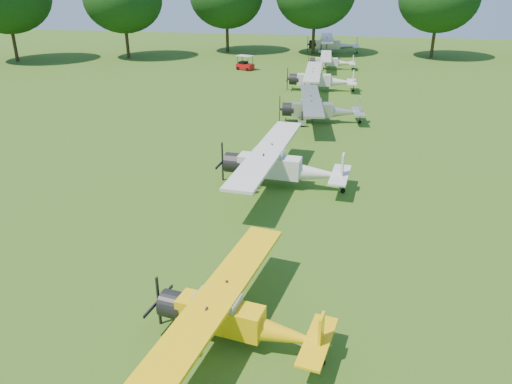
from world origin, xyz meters
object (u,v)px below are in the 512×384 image
aircraft_4 (319,108)px  aircraft_2 (233,315)px  aircraft_3 (279,164)px  aircraft_7 (332,43)px  golf_cart (245,65)px  aircraft_5 (319,78)px  aircraft_6 (330,61)px

aircraft_4 → aircraft_2: bearing=-98.9°
aircraft_3 → aircraft_4: bearing=89.6°
aircraft_7 → aircraft_4: bearing=-92.2°
golf_cart → aircraft_3: bearing=-52.2°
aircraft_2 → aircraft_5: 37.65m
aircraft_3 → aircraft_5: aircraft_3 is taller
aircraft_4 → aircraft_6: bearing=83.5°
aircraft_2 → aircraft_4: 26.07m
aircraft_5 → golf_cart: size_ratio=4.83×
aircraft_2 → golf_cart: bearing=111.1°
aircraft_3 → aircraft_4: (1.20, 13.16, -0.10)m
aircraft_4 → aircraft_5: bearing=86.6°
aircraft_2 → aircraft_3: bearing=101.5°
aircraft_5 → aircraft_7: bearing=87.7°
aircraft_2 → aircraft_3: (-0.42, 12.90, 0.24)m
aircraft_2 → aircraft_5: bearing=99.7°
aircraft_3 → aircraft_6: bearing=93.5°
aircraft_3 → aircraft_6: 37.11m
aircraft_4 → aircraft_6: 23.94m
aircraft_5 → golf_cart: 13.99m
aircraft_4 → aircraft_6: (-0.31, 23.94, -0.17)m
aircraft_6 → golf_cart: bearing=-170.4°
aircraft_6 → golf_cart: size_ratio=4.00×
aircraft_2 → aircraft_7: aircraft_7 is taller
aircraft_2 → aircraft_5: (0.01, 37.65, 0.19)m
aircraft_3 → aircraft_5: 24.75m
aircraft_2 → aircraft_5: size_ratio=0.85×
aircraft_2 → aircraft_3: aircraft_3 is taller
aircraft_5 → aircraft_7: (-0.05, 25.85, 0.13)m
aircraft_3 → aircraft_5: size_ratio=1.04×
aircraft_7 → aircraft_6: bearing=-91.3°
aircraft_5 → golf_cart: bearing=131.3°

